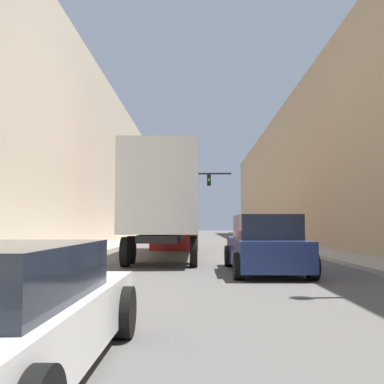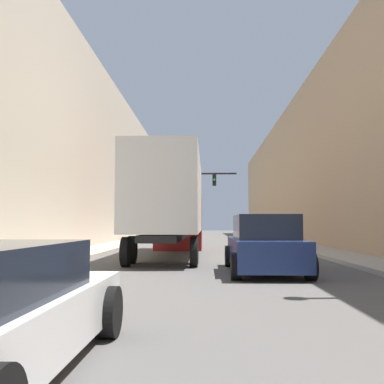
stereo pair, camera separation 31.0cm
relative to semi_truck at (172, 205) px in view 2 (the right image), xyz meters
name	(u,v)px [view 2 (the right image)]	position (x,y,z in m)	size (l,w,h in m)	color
sidewalk_right	(292,244)	(7.34, 10.16, -2.24)	(2.03, 80.00, 0.15)	#B2A899
sidewalk_left	(122,244)	(-4.23, 10.16, -2.24)	(2.03, 80.00, 0.15)	#B2A899
building_right	(349,163)	(11.35, 10.16, 3.33)	(6.00, 80.00, 11.28)	tan
building_left	(67,160)	(-8.25, 10.16, 3.61)	(6.00, 80.00, 11.85)	beige
semi_truck	(172,205)	(0.00, 0.00, 0.00)	(2.58, 12.47, 4.19)	silver
suv_car	(264,246)	(3.26, -6.50, -1.52)	(2.14, 4.77, 1.69)	navy
traffic_signal_gantry	(174,190)	(-1.05, 14.33, 1.82)	(7.11, 0.35, 5.72)	black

